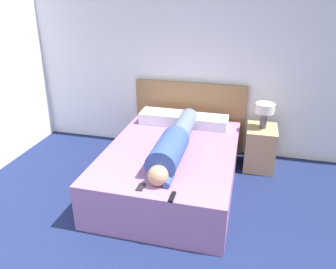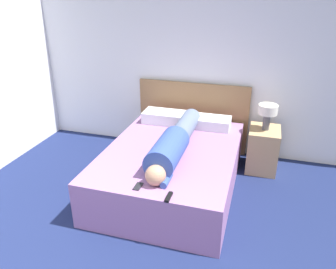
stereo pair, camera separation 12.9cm
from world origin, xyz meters
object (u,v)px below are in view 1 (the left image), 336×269
(pillow_near_headboard, at_px, (163,117))
(tv_remote, at_px, (172,197))
(table_lamp, at_px, (265,110))
(nightstand, at_px, (260,148))
(cell_phone, at_px, (141,187))
(person_lying, at_px, (174,143))
(bed, at_px, (171,168))
(pillow_second, at_px, (206,122))

(pillow_near_headboard, relative_size, tv_remote, 4.17)
(table_lamp, xyz_separation_m, tv_remote, (-0.80, -1.74, -0.29))
(nightstand, bearing_deg, tv_remote, -114.59)
(table_lamp, xyz_separation_m, cell_phone, (-1.13, -1.65, -0.29))
(person_lying, xyz_separation_m, tv_remote, (0.18, -0.84, -0.13))
(nightstand, height_order, person_lying, person_lying)
(nightstand, bearing_deg, bed, -143.40)
(person_lying, relative_size, pillow_second, 2.80)
(table_lamp, bearing_deg, nightstand, 75.96)
(table_lamp, bearing_deg, tv_remote, -114.59)
(bed, distance_m, tv_remote, 1.03)
(pillow_near_headboard, bearing_deg, nightstand, -0.05)
(pillow_second, xyz_separation_m, tv_remote, (-0.04, -1.74, -0.06))
(person_lying, bearing_deg, tv_remote, -77.56)
(bed, distance_m, table_lamp, 1.42)
(tv_remote, bearing_deg, bed, 104.40)
(tv_remote, height_order, cell_phone, tv_remote)
(nightstand, distance_m, pillow_near_headboard, 1.39)
(pillow_second, height_order, cell_phone, pillow_second)
(bed, xyz_separation_m, pillow_near_headboard, (-0.31, 0.78, 0.34))
(bed, relative_size, cell_phone, 15.91)
(nightstand, distance_m, person_lying, 1.39)
(tv_remote, bearing_deg, person_lying, 102.44)
(cell_phone, bearing_deg, table_lamp, 55.63)
(person_lying, bearing_deg, nightstand, 42.68)
(cell_phone, bearing_deg, nightstand, 55.63)
(table_lamp, height_order, cell_phone, table_lamp)
(cell_phone, bearing_deg, tv_remote, -15.15)
(bed, xyz_separation_m, pillow_second, (0.29, 0.78, 0.33))
(bed, bearing_deg, table_lamp, 36.60)
(bed, xyz_separation_m, person_lying, (0.06, -0.13, 0.40))
(bed, bearing_deg, nightstand, 36.60)
(pillow_near_headboard, distance_m, pillow_second, 0.60)
(bed, xyz_separation_m, table_lamp, (1.05, 0.78, 0.56))
(table_lamp, height_order, person_lying, table_lamp)
(pillow_near_headboard, xyz_separation_m, cell_phone, (0.22, -1.65, -0.07))
(bed, relative_size, nightstand, 3.57)
(table_lamp, distance_m, person_lying, 1.35)
(cell_phone, bearing_deg, pillow_near_headboard, 97.64)
(tv_remote, bearing_deg, nightstand, 65.41)
(bed, height_order, person_lying, person_lying)
(table_lamp, bearing_deg, bed, -143.40)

